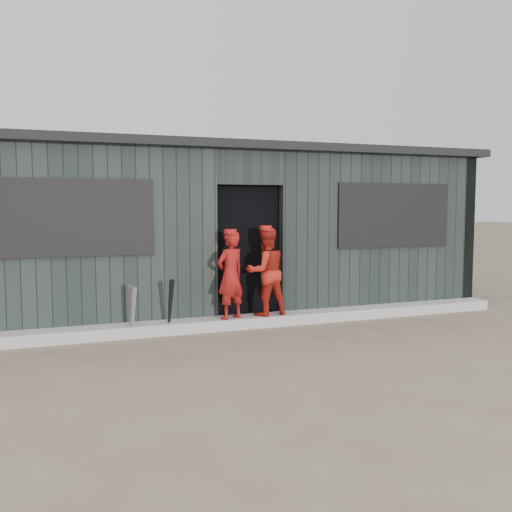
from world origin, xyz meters
name	(u,v)px	position (x,y,z in m)	size (l,w,h in m)	color
ground	(313,358)	(0.00, 0.00, 0.00)	(80.00, 80.00, 0.00)	#746050
curb	(255,321)	(0.00, 1.82, 0.07)	(8.00, 0.36, 0.15)	#ADADA8
bat_left	(133,313)	(-1.74, 1.61, 0.35)	(0.07, 0.07, 0.70)	#9A9AA2
bat_mid	(131,311)	(-1.75, 1.74, 0.35)	(0.07, 0.07, 0.70)	slate
bat_right	(170,307)	(-1.25, 1.71, 0.38)	(0.07, 0.07, 0.78)	black
player_red_left	(230,275)	(-0.40, 1.74, 0.75)	(0.44, 0.29, 1.21)	maroon
player_red_right	(266,271)	(0.15, 1.82, 0.77)	(0.61, 0.47, 1.25)	#B52116
player_grey_back	(249,276)	(0.10, 2.36, 0.65)	(0.63, 0.41, 1.29)	#ABABAB
dugout	(220,230)	(0.00, 3.50, 1.29)	(8.30, 3.30, 2.62)	black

